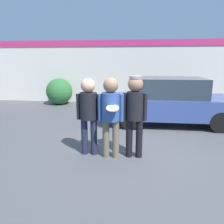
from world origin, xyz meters
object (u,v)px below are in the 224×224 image
at_px(person_right, 135,109).
at_px(parked_car_near, 170,101).
at_px(shrub, 59,91).
at_px(person_left, 89,109).
at_px(person_middle_with_frisbee, 111,110).

xyz_separation_m(person_right, parked_car_near, (1.17, 2.93, -0.33)).
relative_size(person_right, shrub, 1.40).
distance_m(person_left, person_middle_with_frisbee, 0.53).
distance_m(person_right, parked_car_near, 3.17).
relative_size(person_middle_with_frisbee, parked_car_near, 0.41).
bearing_deg(person_middle_with_frisbee, shrub, 119.47).
bearing_deg(person_right, parked_car_near, 68.26).
bearing_deg(parked_car_near, person_left, -127.18).
relative_size(person_right, parked_car_near, 0.42).
bearing_deg(person_left, person_middle_with_frisbee, -12.27).
xyz_separation_m(person_middle_with_frisbee, person_right, (0.51, 0.08, 0.02)).
height_order(person_left, person_middle_with_frisbee, person_middle_with_frisbee).
height_order(person_middle_with_frisbee, person_right, person_right).
bearing_deg(person_right, person_middle_with_frisbee, -170.74).
xyz_separation_m(person_left, person_right, (1.03, -0.03, 0.05)).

